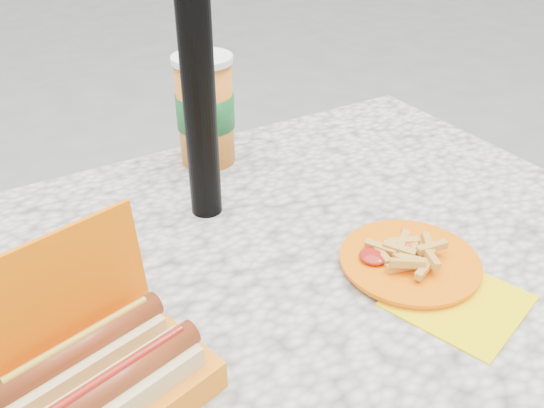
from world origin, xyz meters
TOP-DOWN VIEW (x-y plane):
  - picnic_table at (0.00, 0.00)m, footprint 1.20×0.80m
  - hotdog_box at (-0.26, -0.14)m, footprint 0.25×0.21m
  - fries_plate at (0.18, -0.13)m, footprint 0.20×0.29m
  - soda_cup at (0.08, 0.32)m, footprint 0.11×0.11m

SIDE VIEW (x-z plane):
  - picnic_table at x=0.00m, z-range 0.27..1.02m
  - fries_plate at x=0.18m, z-range 0.74..0.78m
  - hotdog_box at x=-0.26m, z-range 0.70..0.88m
  - soda_cup at x=0.08m, z-range 0.75..0.95m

